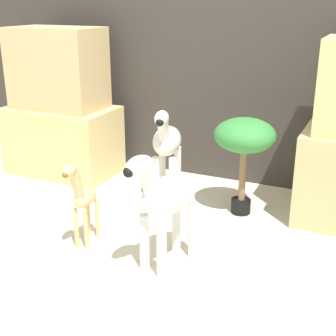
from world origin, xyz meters
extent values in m
plane|color=beige|center=(0.00, 0.00, 0.00)|extent=(14.00, 14.00, 0.00)
cube|color=#38332D|center=(0.00, 1.63, 1.10)|extent=(6.40, 0.08, 2.20)
cube|color=#D1B775|center=(-1.15, 1.20, 0.27)|extent=(0.85, 0.51, 0.53)
cube|color=tan|center=(-1.15, 1.20, 0.84)|extent=(0.69, 0.41, 0.61)
cylinder|color=silver|center=(0.24, 0.13, 0.16)|extent=(0.05, 0.05, 0.32)
cylinder|color=silver|center=(0.13, 0.16, 0.16)|extent=(0.05, 0.05, 0.32)
cylinder|color=silver|center=(0.31, 0.38, 0.16)|extent=(0.05, 0.05, 0.32)
cylinder|color=silver|center=(0.19, 0.41, 0.16)|extent=(0.05, 0.05, 0.32)
ellipsoid|color=silver|center=(0.22, 0.27, 0.40)|extent=(0.29, 0.41, 0.19)
cylinder|color=silver|center=(0.18, 0.12, 0.53)|extent=(0.11, 0.14, 0.20)
ellipsoid|color=silver|center=(0.16, 0.06, 0.61)|extent=(0.13, 0.19, 0.10)
sphere|color=black|center=(0.14, -0.01, 0.60)|extent=(0.05, 0.05, 0.05)
cube|color=black|center=(0.18, 0.12, 0.54)|extent=(0.04, 0.08, 0.17)
cylinder|color=silver|center=(-0.10, 1.02, 0.16)|extent=(0.05, 0.05, 0.32)
cylinder|color=silver|center=(-0.22, 0.99, 0.16)|extent=(0.05, 0.05, 0.32)
cylinder|color=silver|center=(-0.17, 1.27, 0.16)|extent=(0.05, 0.05, 0.32)
cylinder|color=silver|center=(-0.29, 1.24, 0.16)|extent=(0.05, 0.05, 0.32)
ellipsoid|color=silver|center=(-0.20, 1.13, 0.40)|extent=(0.29, 0.41, 0.19)
cylinder|color=silver|center=(-0.15, 0.98, 0.53)|extent=(0.11, 0.14, 0.20)
ellipsoid|color=silver|center=(-0.14, 0.92, 0.61)|extent=(0.14, 0.19, 0.10)
sphere|color=black|center=(-0.12, 0.85, 0.60)|extent=(0.05, 0.05, 0.05)
cube|color=black|center=(-0.15, 0.98, 0.54)|extent=(0.04, 0.08, 0.17)
cylinder|color=tan|center=(-0.27, 0.21, 0.12)|extent=(0.03, 0.03, 0.24)
cylinder|color=tan|center=(-0.33, 0.20, 0.12)|extent=(0.03, 0.03, 0.24)
cylinder|color=tan|center=(-0.29, 0.35, 0.12)|extent=(0.03, 0.03, 0.24)
cylinder|color=tan|center=(-0.35, 0.34, 0.12)|extent=(0.03, 0.03, 0.24)
ellipsoid|color=tan|center=(-0.31, 0.28, 0.28)|extent=(0.13, 0.22, 0.10)
cylinder|color=tan|center=(-0.30, 0.19, 0.40)|extent=(0.07, 0.12, 0.21)
ellipsoid|color=tan|center=(-0.29, 0.12, 0.50)|extent=(0.07, 0.12, 0.07)
sphere|color=brown|center=(-0.28, 0.08, 0.49)|extent=(0.03, 0.03, 0.03)
cylinder|color=black|center=(0.39, 1.04, 0.05)|extent=(0.13, 0.13, 0.09)
cylinder|color=brown|center=(0.39, 1.04, 0.26)|extent=(0.04, 0.04, 0.33)
ellipsoid|color=#337F38|center=(0.39, 1.04, 0.53)|extent=(0.39, 0.39, 0.21)
camera|label=1|loc=(1.13, -1.73, 1.34)|focal=50.00mm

